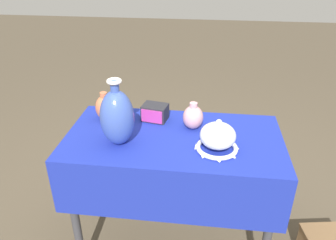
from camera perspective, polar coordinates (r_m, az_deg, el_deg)
display_table at (r=1.72m, az=0.90°, el=-6.07°), size 1.11×0.59×0.78m
vase_tall_bulbous at (r=1.57m, az=-8.86°, el=0.51°), size 0.16×0.16×0.33m
vase_dome_bell at (r=1.55m, az=8.64°, el=-3.13°), size 0.21×0.21×0.17m
mosaic_tile_box at (r=1.81m, az=-2.30°, el=1.32°), size 0.15×0.13×0.09m
jar_round_terracotta at (r=1.84m, az=-10.97°, el=2.17°), size 0.10×0.10×0.16m
jar_round_rose at (r=1.72m, az=4.38°, el=0.54°), size 0.11×0.11×0.15m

